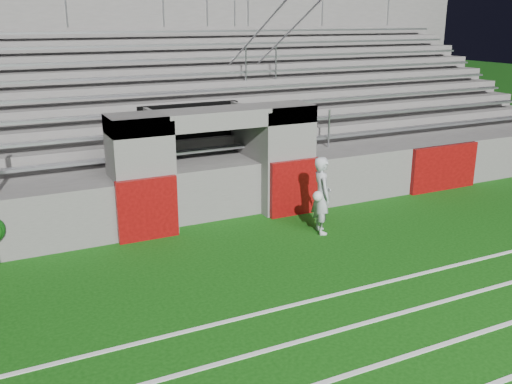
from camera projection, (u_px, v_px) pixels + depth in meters
ground at (289, 276)px, 10.50m from camera, size 90.00×90.00×0.00m
stadium_structure at (158, 126)px, 16.90m from camera, size 26.00×8.48×5.42m
goalkeeper_with_ball at (322, 195)px, 12.39m from camera, size 0.61×0.71×1.72m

